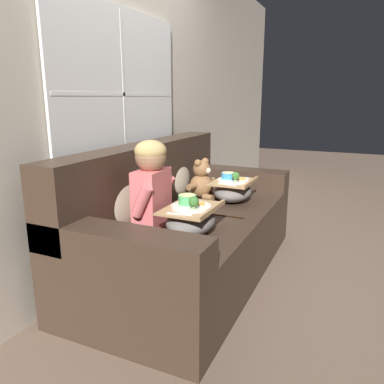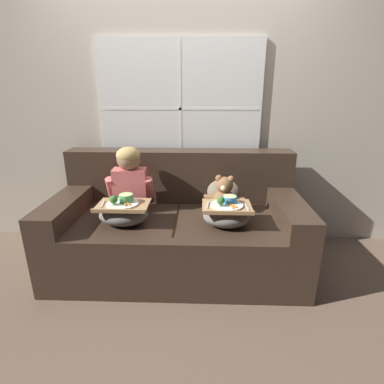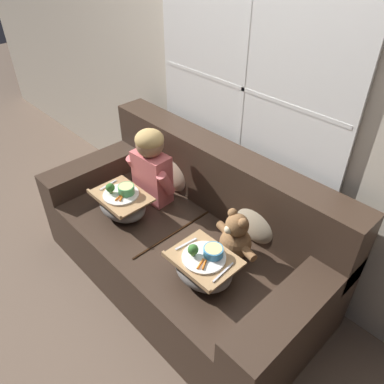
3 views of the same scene
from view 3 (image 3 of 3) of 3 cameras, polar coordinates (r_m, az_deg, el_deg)
name	(u,v)px [view 3 (image 3 of 3)]	position (r m, az deg, el deg)	size (l,w,h in m)	color
ground_plane	(181,278)	(2.78, -1.72, -12.90)	(14.00, 14.00, 0.00)	brown
wall_back_with_window	(249,82)	(2.38, 8.67, 16.18)	(8.00, 0.08, 2.60)	beige
couch	(187,240)	(2.57, -0.77, -7.34)	(1.99, 0.97, 0.93)	#38281E
throw_pillow_behind_child	(174,167)	(2.72, -2.75, 3.90)	(0.37, 0.18, 0.38)	#C1B293
throw_pillow_behind_teddy	(258,217)	(2.30, 10.09, -3.75)	(0.34, 0.16, 0.35)	#C1B293
child_figure	(151,163)	(2.55, -6.27, 4.46)	(0.39, 0.19, 0.54)	#DB6666
teddy_bear	(235,238)	(2.21, 6.61, -7.00)	(0.34, 0.24, 0.32)	brown
lap_tray_child	(122,203)	(2.55, -10.59, -1.70)	(0.39, 0.28, 0.24)	slate
lap_tray_teddy	(204,267)	(2.10, 1.79, -11.31)	(0.36, 0.29, 0.24)	slate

